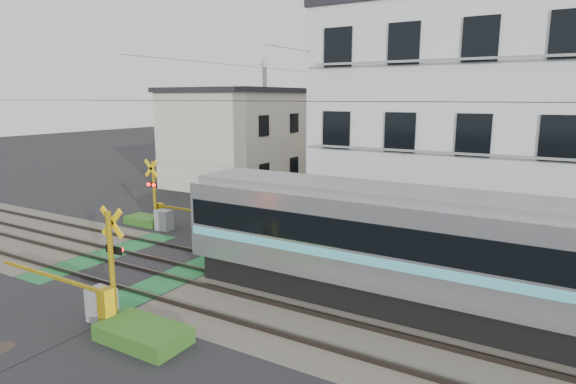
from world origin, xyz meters
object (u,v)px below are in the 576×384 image
Objects in this scene: apartment_block at (461,124)px; crossing_signal_far at (163,214)px; pedestrian at (410,153)px; manhole_cover at (1,348)px; commuter_train at (462,256)px; crossing_signal_near at (102,297)px.

crossing_signal_far is at bearing -152.22° from apartment_block.
crossing_signal_far is 28.44m from pedestrian.
commuter_train is at bearing 38.21° from manhole_cover.
pedestrian is 2.53× the size of manhole_cover.
commuter_train is at bearing -77.25° from apartment_block.
crossing_signal_near is 7.97× the size of manhole_cover.
crossing_signal_near is 0.46× the size of apartment_block.
crossing_signal_far is at bearing 169.28° from commuter_train.
commuter_train is 9.24m from crossing_signal_near.
manhole_cover is at bearing 70.71° from pedestrian.
pedestrian is at bearing 108.92° from commuter_train.
apartment_block is at bearing 27.78° from crossing_signal_far.
pedestrian is at bearing 85.14° from crossing_signal_far.
crossing_signal_near is 1.00× the size of crossing_signal_far.
commuter_train is at bearing -10.72° from crossing_signal_far.
commuter_train is 10.63× the size of pedestrian.
crossing_signal_far is 7.97× the size of manhole_cover.
apartment_block reaches higher than pedestrian.
manhole_cover is (-0.98, -2.05, -0.70)m from crossing_signal_near.
commuter_train is 3.37× the size of crossing_signal_far.
crossing_signal_near is at bearing -54.71° from crossing_signal_far.
apartment_block is (5.91, 13.15, 3.94)m from crossing_signal_near.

